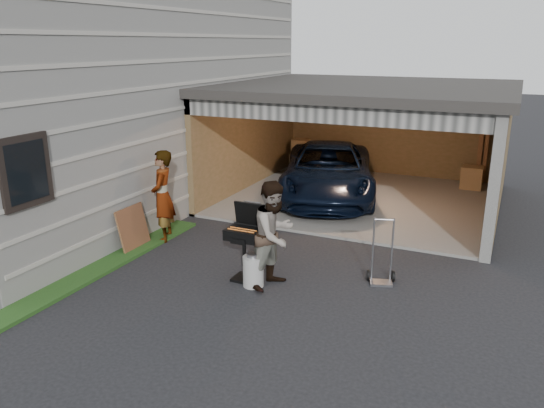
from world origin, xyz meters
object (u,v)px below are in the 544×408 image
Objects in this scene: man at (274,235)px; propane_tank at (253,271)px; woman at (163,196)px; hand_truck at (381,270)px; minivan at (328,173)px; plywood_panel at (133,228)px; bbq_grill at (245,236)px.

man is 0.72m from propane_tank.
woman is 3.07m from man.
woman is at bearing 159.40° from hand_truck.
hand_truck is (1.88, 1.01, -0.04)m from propane_tank.
plywood_panel is at bearing -132.54° from minivan.
minivan reaches higher than hand_truck.
bbq_grill is at bearing -177.44° from hand_truck.
woman reaches higher than minivan.
minivan is at bearing 96.11° from propane_tank.
bbq_grill is (2.35, -0.97, -0.15)m from woman.
bbq_grill is 2.51× the size of propane_tank.
woman is 2.55m from bbq_grill.
bbq_grill is (0.33, -5.18, 0.10)m from minivan.
man is 1.37× the size of bbq_grill.
hand_truck is (4.48, -0.14, -0.71)m from woman.
woman is 1.04× the size of man.
plywood_panel is at bearing 173.40° from bbq_grill.
woman is 2.16× the size of plywood_panel.
hand_truck reaches higher than propane_tank.
bbq_grill reaches higher than hand_truck.
minivan is at bearing 100.63° from hand_truck.
minivan is at bearing 24.51° from man.
minivan reaches higher than bbq_grill.
plywood_panel is at bearing 99.06° from man.
woman reaches higher than bbq_grill.
minivan is 5.29m from man.
hand_truck is at bearing 28.30° from propane_tank.
man is 3.19m from plywood_panel.
woman is 2.92m from propane_tank.
bbq_grill is 1.52× the size of plywood_panel.
man is (0.88, -5.21, 0.23)m from minivan.
woman is at bearing 86.01° from man.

